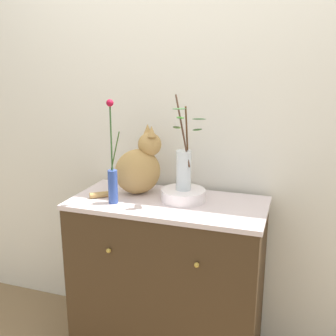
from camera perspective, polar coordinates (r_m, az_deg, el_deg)
wall_back at (r=2.32m, az=2.60°, el=6.64°), size 4.40×0.08×2.60m
sideboard at (r=2.30m, az=-0.00°, el=-15.66°), size 1.03×0.52×0.92m
cat_sitting at (r=2.19m, az=-4.11°, el=0.19°), size 0.38×0.33×0.38m
vase_slim_green at (r=2.05m, az=-7.96°, el=-1.29°), size 0.07×0.05×0.54m
bowl_porcelain at (r=2.10m, az=2.21°, el=-3.90°), size 0.23×0.23×0.06m
vase_glass_clear at (r=2.05m, az=2.28°, el=0.23°), size 0.16×0.17×0.49m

